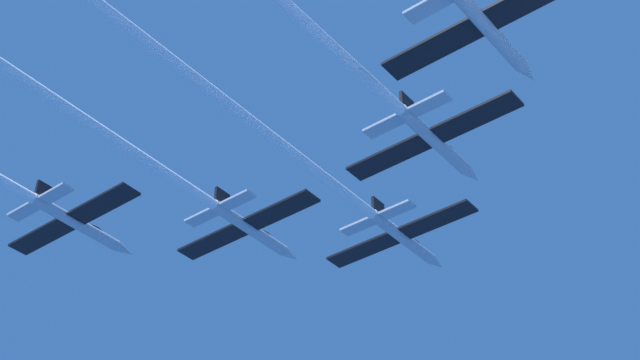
{
  "coord_description": "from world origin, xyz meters",
  "views": [
    {
      "loc": [
        40.82,
        -64.39,
        -48.98
      ],
      "look_at": [
        0.18,
        -12.85,
        0.09
      ],
      "focal_mm": 53.19,
      "sensor_mm": 36.0,
      "label": 1
    }
  ],
  "objects": [
    {
      "name": "jet_left_wing",
      "position": [
        -9.97,
        -26.17,
        0.44
      ],
      "size": [
        15.99,
        53.3,
        2.65
      ],
      "color": "#B2BAC6"
    },
    {
      "name": "jet_right_wing",
      "position": [
        10.74,
        -27.57,
        0.33
      ],
      "size": [
        15.99,
        55.52,
        2.65
      ],
      "color": "#B2BAC6"
    },
    {
      "name": "jet_lead",
      "position": [
        0.28,
        -18.73,
        0.6
      ],
      "size": [
        15.99,
        59.61,
        2.65
      ],
      "color": "#B2BAC6"
    }
  ]
}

